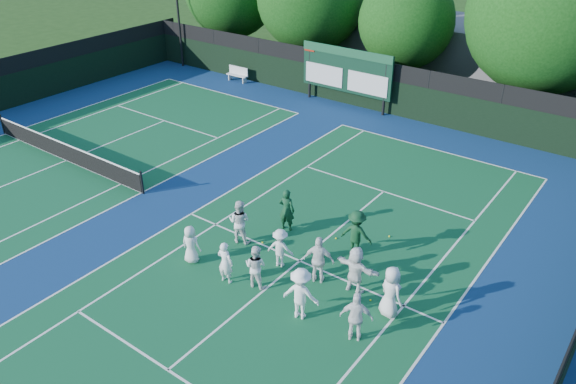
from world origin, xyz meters
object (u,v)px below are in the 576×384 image
Objects in this scene: tennis_net at (65,151)px; bench at (238,73)px; scoreboard at (346,71)px; coach_left at (287,210)px.

bench is at bearing 95.36° from tennis_net.
bench is at bearing -178.53° from scoreboard.
bench is (-1.35, 14.37, 0.05)m from tennis_net.
tennis_net is at bearing -84.64° from bench.
tennis_net is (-6.99, -14.59, -1.70)m from scoreboard.
scoreboard is 14.28m from coach_left.
coach_left is at bearing 6.57° from tennis_net.
tennis_net is at bearing -6.41° from coach_left.
tennis_net is at bearing -115.60° from scoreboard.
scoreboard is 3.39× the size of coach_left.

